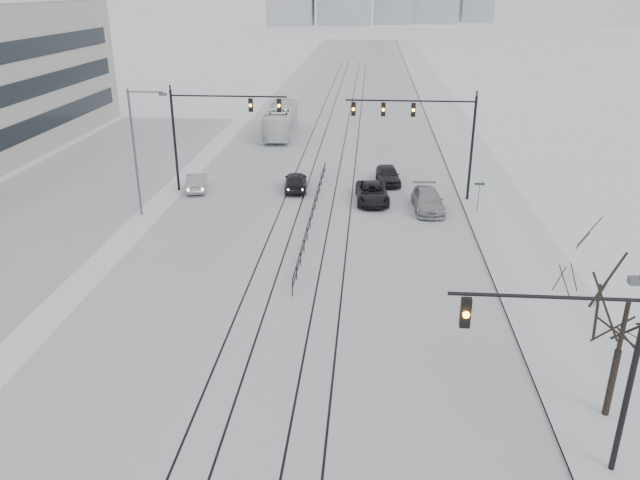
{
  "coord_description": "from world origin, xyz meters",
  "views": [
    {
      "loc": [
        3.84,
        -11.45,
        15.41
      ],
      "look_at": [
        1.45,
        18.33,
        3.2
      ],
      "focal_mm": 35.0,
      "sensor_mm": 36.0,
      "label": 1
    }
  ],
  "objects_px": {
    "sedan_sb_inner": "(296,181)",
    "sedan_nb_far": "(388,175)",
    "traffic_mast_near": "(583,356)",
    "bare_tree": "(626,315)",
    "sedan_nb_right": "(428,201)",
    "box_truck": "(281,121)",
    "sedan_nb_front": "(372,193)",
    "sedan_sb_outer": "(197,182)"
  },
  "relations": [
    {
      "from": "sedan_sb_outer",
      "to": "box_truck",
      "type": "height_order",
      "value": "box_truck"
    },
    {
      "from": "sedan_nb_front",
      "to": "sedan_nb_right",
      "type": "distance_m",
      "value": 4.39
    },
    {
      "from": "bare_tree",
      "to": "sedan_sb_outer",
      "type": "height_order",
      "value": "bare_tree"
    },
    {
      "from": "sedan_nb_far",
      "to": "box_truck",
      "type": "height_order",
      "value": "box_truck"
    },
    {
      "from": "traffic_mast_near",
      "to": "sedan_nb_far",
      "type": "xyz_separation_m",
      "value": [
        -5.29,
        33.12,
        -3.82
      ]
    },
    {
      "from": "sedan_nb_front",
      "to": "box_truck",
      "type": "distance_m",
      "value": 24.62
    },
    {
      "from": "sedan_sb_inner",
      "to": "sedan_nb_far",
      "type": "distance_m",
      "value": 7.88
    },
    {
      "from": "sedan_nb_far",
      "to": "box_truck",
      "type": "bearing_deg",
      "value": 116.39
    },
    {
      "from": "sedan_sb_inner",
      "to": "box_truck",
      "type": "height_order",
      "value": "box_truck"
    },
    {
      "from": "sedan_sb_outer",
      "to": "sedan_nb_front",
      "type": "height_order",
      "value": "sedan_nb_front"
    },
    {
      "from": "sedan_sb_outer",
      "to": "sedan_nb_front",
      "type": "relative_size",
      "value": 0.82
    },
    {
      "from": "traffic_mast_near",
      "to": "sedan_nb_right",
      "type": "distance_m",
      "value": 26.98
    },
    {
      "from": "traffic_mast_near",
      "to": "sedan_nb_front",
      "type": "height_order",
      "value": "traffic_mast_near"
    },
    {
      "from": "sedan_sb_outer",
      "to": "sedan_nb_far",
      "type": "xyz_separation_m",
      "value": [
        15.5,
        3.08,
        0.05
      ]
    },
    {
      "from": "sedan_nb_far",
      "to": "sedan_nb_front",
      "type": "bearing_deg",
      "value": -111.86
    },
    {
      "from": "bare_tree",
      "to": "sedan_sb_outer",
      "type": "bearing_deg",
      "value": 130.63
    },
    {
      "from": "traffic_mast_near",
      "to": "box_truck",
      "type": "bearing_deg",
      "value": 108.32
    },
    {
      "from": "bare_tree",
      "to": "sedan_nb_far",
      "type": "relative_size",
      "value": 1.39
    },
    {
      "from": "sedan_nb_far",
      "to": "bare_tree",
      "type": "bearing_deg",
      "value": -82.54
    },
    {
      "from": "bare_tree",
      "to": "sedan_nb_right",
      "type": "height_order",
      "value": "bare_tree"
    },
    {
      "from": "sedan_sb_outer",
      "to": "box_truck",
      "type": "xyz_separation_m",
      "value": [
        4.04,
        20.55,
        0.92
      ]
    },
    {
      "from": "box_truck",
      "to": "traffic_mast_near",
      "type": "bearing_deg",
      "value": 106.68
    },
    {
      "from": "traffic_mast_near",
      "to": "sedan_sb_inner",
      "type": "relative_size",
      "value": 1.59
    },
    {
      "from": "sedan_nb_front",
      "to": "sedan_nb_right",
      "type": "xyz_separation_m",
      "value": [
        4.09,
        -1.6,
        0.03
      ]
    },
    {
      "from": "sedan_sb_outer",
      "to": "sedan_nb_right",
      "type": "height_order",
      "value": "sedan_nb_right"
    },
    {
      "from": "sedan_sb_outer",
      "to": "sedan_nb_far",
      "type": "bearing_deg",
      "value": 179.42
    },
    {
      "from": "sedan_nb_right",
      "to": "box_truck",
      "type": "height_order",
      "value": "box_truck"
    },
    {
      "from": "box_truck",
      "to": "sedan_sb_inner",
      "type": "bearing_deg",
      "value": 99.62
    },
    {
      "from": "bare_tree",
      "to": "sedan_nb_far",
      "type": "distance_m",
      "value": 31.31
    },
    {
      "from": "bare_tree",
      "to": "sedan_nb_right",
      "type": "xyz_separation_m",
      "value": [
        -4.93,
        23.59,
        -3.74
      ]
    },
    {
      "from": "sedan_nb_right",
      "to": "traffic_mast_near",
      "type": "bearing_deg",
      "value": -87.61
    },
    {
      "from": "sedan_sb_inner",
      "to": "sedan_sb_outer",
      "type": "xyz_separation_m",
      "value": [
        -8.0,
        -0.66,
        -0.05
      ]
    },
    {
      "from": "sedan_nb_right",
      "to": "box_truck",
      "type": "relative_size",
      "value": 0.44
    },
    {
      "from": "traffic_mast_near",
      "to": "sedan_nb_front",
      "type": "distance_m",
      "value": 29.2
    },
    {
      "from": "sedan_nb_front",
      "to": "sedan_sb_outer",
      "type": "bearing_deg",
      "value": 168.51
    },
    {
      "from": "sedan_nb_far",
      "to": "sedan_sb_outer",
      "type": "bearing_deg",
      "value": -175.65
    },
    {
      "from": "traffic_mast_near",
      "to": "sedan_nb_front",
      "type": "bearing_deg",
      "value": 103.19
    },
    {
      "from": "traffic_mast_near",
      "to": "bare_tree",
      "type": "relative_size",
      "value": 1.15
    },
    {
      "from": "sedan_sb_inner",
      "to": "sedan_nb_far",
      "type": "height_order",
      "value": "sedan_sb_inner"
    },
    {
      "from": "sedan_sb_inner",
      "to": "traffic_mast_near",
      "type": "bearing_deg",
      "value": 106.99
    },
    {
      "from": "sedan_sb_inner",
      "to": "sedan_sb_outer",
      "type": "height_order",
      "value": "sedan_sb_inner"
    },
    {
      "from": "traffic_mast_near",
      "to": "bare_tree",
      "type": "xyz_separation_m",
      "value": [
        2.41,
        3.0,
        -0.07
      ]
    }
  ]
}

